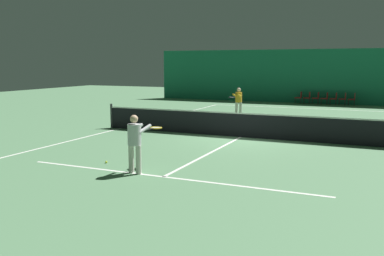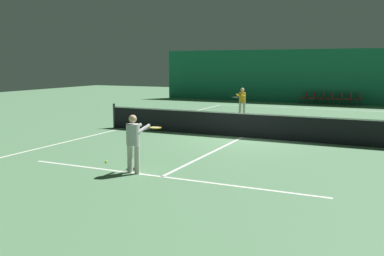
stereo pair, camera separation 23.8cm
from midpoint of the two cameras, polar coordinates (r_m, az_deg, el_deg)
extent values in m
plane|color=#56845B|center=(16.61, 7.15, -1.24)|extent=(60.00, 60.00, 0.00)
cube|color=#196B4C|center=(31.63, 16.04, 6.63)|extent=(23.00, 0.12, 3.82)
cube|color=white|center=(28.08, 14.66, 2.57)|extent=(11.00, 0.10, 0.00)
cube|color=white|center=(22.72, 12.13, 1.29)|extent=(8.25, 0.10, 0.00)
cube|color=white|center=(10.83, -3.41, -6.49)|extent=(8.25, 0.10, 0.00)
cube|color=white|center=(19.00, -8.83, -0.02)|extent=(0.10, 23.80, 0.00)
cube|color=white|center=(16.61, 7.15, -1.23)|extent=(0.10, 12.80, 0.00)
cube|color=black|center=(16.54, 7.18, 0.38)|extent=(11.90, 0.02, 0.95)
cube|color=white|center=(16.48, 7.21, 1.93)|extent=(11.90, 0.02, 0.05)
cylinder|color=#333338|center=(19.19, -9.98, 1.63)|extent=(0.10, 0.10, 1.07)
cylinder|color=beige|center=(11.25, -7.67, -4.04)|extent=(0.16, 0.16, 0.75)
cylinder|color=beige|center=(11.10, -6.72, -4.20)|extent=(0.16, 0.16, 0.75)
cylinder|color=#B7B7BC|center=(11.05, -7.26, -0.86)|extent=(0.39, 0.39, 0.54)
sphere|color=#DBAD89|center=(10.99, -7.30, 1.22)|extent=(0.21, 0.21, 0.21)
cylinder|color=#B7B7BC|center=(11.30, -7.02, -0.01)|extent=(0.15, 0.52, 0.22)
cylinder|color=#B7B7BC|center=(11.13, -5.91, -0.13)|extent=(0.15, 0.52, 0.22)
cylinder|color=black|center=(11.53, -5.22, -0.14)|extent=(0.07, 0.31, 0.03)
torus|color=gold|center=(11.77, -4.32, 0.05)|extent=(0.37, 0.37, 0.03)
cylinder|color=silver|center=(11.77, -4.32, 0.05)|extent=(0.31, 0.31, 0.00)
cylinder|color=beige|center=(23.26, 7.26, 2.50)|extent=(0.15, 0.15, 0.75)
cylinder|color=beige|center=(23.35, 6.72, 2.53)|extent=(0.15, 0.15, 0.75)
cylinder|color=gold|center=(23.25, 7.01, 4.09)|extent=(0.38, 0.38, 0.54)
sphere|color=beige|center=(23.22, 7.03, 5.09)|extent=(0.21, 0.21, 0.21)
cylinder|color=gold|center=(22.96, 7.10, 4.34)|extent=(0.13, 0.52, 0.22)
cylinder|color=gold|center=(23.07, 6.46, 4.37)|extent=(0.13, 0.52, 0.22)
cylinder|color=black|center=(22.65, 6.39, 4.13)|extent=(0.05, 0.31, 0.03)
torus|color=black|center=(22.37, 6.08, 4.08)|extent=(0.36, 0.36, 0.03)
cylinder|color=silver|center=(22.37, 6.08, 4.08)|extent=(0.30, 0.30, 0.00)
cylinder|color=#2D2D2D|center=(31.50, 14.53, 3.55)|extent=(0.03, 0.03, 0.39)
cylinder|color=#2D2D2D|center=(31.12, 14.40, 3.50)|extent=(0.03, 0.03, 0.39)
cylinder|color=#2D2D2D|center=(31.43, 15.21, 3.52)|extent=(0.03, 0.03, 0.39)
cylinder|color=#2D2D2D|center=(31.06, 15.09, 3.46)|extent=(0.03, 0.03, 0.39)
cube|color=#A51E1E|center=(31.26, 14.82, 3.91)|extent=(0.44, 0.44, 0.05)
cube|color=#A51E1E|center=(31.21, 15.20, 4.30)|extent=(0.04, 0.44, 0.40)
cylinder|color=#2D2D2D|center=(31.39, 15.59, 3.50)|extent=(0.03, 0.03, 0.39)
cylinder|color=#2D2D2D|center=(31.02, 15.48, 3.44)|extent=(0.03, 0.03, 0.39)
cylinder|color=#2D2D2D|center=(31.33, 16.28, 3.46)|extent=(0.03, 0.03, 0.39)
cylinder|color=#2D2D2D|center=(30.96, 16.17, 3.40)|extent=(0.03, 0.03, 0.39)
cube|color=#A51E1E|center=(31.16, 15.90, 3.85)|extent=(0.44, 0.44, 0.05)
cube|color=#A51E1E|center=(31.11, 16.28, 4.25)|extent=(0.04, 0.44, 0.40)
cylinder|color=#2D2D2D|center=(31.30, 16.67, 3.44)|extent=(0.03, 0.03, 0.39)
cylinder|color=#2D2D2D|center=(30.93, 16.56, 3.38)|extent=(0.03, 0.03, 0.39)
cylinder|color=#2D2D2D|center=(31.25, 17.36, 3.40)|extent=(0.03, 0.03, 0.39)
cylinder|color=#2D2D2D|center=(30.87, 17.26, 3.34)|extent=(0.03, 0.03, 0.39)
cube|color=#A51E1E|center=(31.07, 16.98, 3.80)|extent=(0.44, 0.44, 0.05)
cube|color=#A51E1E|center=(31.03, 17.36, 4.19)|extent=(0.04, 0.44, 0.40)
cylinder|color=#2D2D2D|center=(31.22, 17.74, 3.38)|extent=(0.03, 0.03, 0.39)
cylinder|color=#2D2D2D|center=(30.85, 17.65, 3.32)|extent=(0.03, 0.03, 0.39)
cylinder|color=#2D2D2D|center=(31.18, 18.44, 3.34)|extent=(0.03, 0.03, 0.39)
cylinder|color=#2D2D2D|center=(30.80, 18.35, 3.28)|extent=(0.03, 0.03, 0.39)
cube|color=#A51E1E|center=(30.99, 18.06, 3.73)|extent=(0.44, 0.44, 0.05)
cube|color=#A51E1E|center=(30.95, 18.45, 4.13)|extent=(0.04, 0.44, 0.40)
cylinder|color=#2D2D2D|center=(31.15, 18.82, 3.32)|extent=(0.03, 0.03, 0.39)
cylinder|color=#2D2D2D|center=(30.78, 18.75, 3.26)|extent=(0.03, 0.03, 0.39)
cylinder|color=#2D2D2D|center=(31.11, 19.52, 3.28)|extent=(0.03, 0.03, 0.39)
cylinder|color=#2D2D2D|center=(30.74, 19.45, 3.22)|extent=(0.03, 0.03, 0.39)
cube|color=#A51E1E|center=(30.93, 19.15, 3.67)|extent=(0.44, 0.44, 0.05)
cube|color=#A51E1E|center=(30.89, 19.54, 4.07)|extent=(0.04, 0.44, 0.40)
cylinder|color=#2D2D2D|center=(31.10, 19.91, 3.25)|extent=(0.03, 0.03, 0.39)
cylinder|color=#2D2D2D|center=(30.72, 19.84, 3.20)|extent=(0.03, 0.03, 0.39)
cylinder|color=#2D2D2D|center=(31.06, 20.61, 3.21)|extent=(0.03, 0.03, 0.39)
cylinder|color=#2D2D2D|center=(30.69, 20.55, 3.15)|extent=(0.03, 0.03, 0.39)
cube|color=#A51E1E|center=(30.87, 20.25, 3.61)|extent=(0.44, 0.44, 0.05)
cube|color=#A51E1E|center=(30.84, 20.64, 4.00)|extent=(0.04, 0.44, 0.40)
cylinder|color=#2D2D2D|center=(31.05, 21.00, 3.19)|extent=(0.03, 0.03, 0.39)
cylinder|color=#2D2D2D|center=(30.67, 20.95, 3.13)|extent=(0.03, 0.03, 0.39)
cylinder|color=#2D2D2D|center=(31.02, 21.70, 3.15)|extent=(0.03, 0.03, 0.39)
cylinder|color=#2D2D2D|center=(30.65, 21.66, 3.09)|extent=(0.03, 0.03, 0.39)
cube|color=#A51E1E|center=(30.83, 21.35, 3.54)|extent=(0.44, 0.44, 0.05)
cube|color=#A51E1E|center=(30.80, 21.74, 3.94)|extent=(0.04, 0.44, 0.40)
sphere|color=#D1DB33|center=(12.51, -10.86, -4.43)|extent=(0.07, 0.07, 0.07)
camera|label=1|loc=(0.12, -89.48, 0.08)|focal=40.00mm
camera|label=2|loc=(0.12, 90.52, -0.08)|focal=40.00mm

